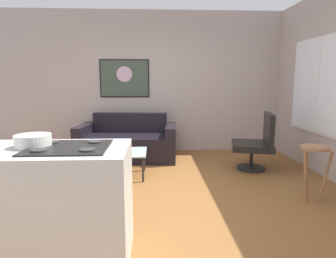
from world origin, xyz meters
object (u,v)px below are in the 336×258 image
object	(u,v)px
couch	(128,143)
coffee_table	(117,154)
bar_stool	(314,159)
wall_painting	(125,78)
armchair	(257,143)
mixing_bowl	(33,141)

from	to	relation	value
couch	coffee_table	size ratio (longest dim) A/B	2.14
couch	bar_stool	distance (m)	3.16
wall_painting	coffee_table	bearing A→B (deg)	-89.14
coffee_table	wall_painting	world-z (taller)	wall_painting
coffee_table	armchair	size ratio (longest dim) A/B	0.94
armchair	bar_stool	distance (m)	1.27
couch	mixing_bowl	distance (m)	3.18
armchair	mixing_bowl	world-z (taller)	mixing_bowl
couch	coffee_table	world-z (taller)	couch
bar_stool	couch	bearing A→B (deg)	139.11
wall_painting	couch	bearing A→B (deg)	-81.14
mixing_bowl	armchair	bearing A→B (deg)	40.89
armchair	mixing_bowl	xyz separation A→B (m)	(-2.60, -2.25, 0.53)
bar_stool	mixing_bowl	bearing A→B (deg)	-160.43
wall_painting	bar_stool	bearing A→B (deg)	-46.78
couch	bar_stool	size ratio (longest dim) A/B	2.78
coffee_table	mixing_bowl	bearing A→B (deg)	-100.80
couch	coffee_table	xyz separation A→B (m)	(-0.06, -1.06, 0.07)
coffee_table	couch	bearing A→B (deg)	86.53
armchair	bar_stool	world-z (taller)	armchair
bar_stool	mixing_bowl	size ratio (longest dim) A/B	2.44
mixing_bowl	wall_painting	bearing A→B (deg)	84.35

